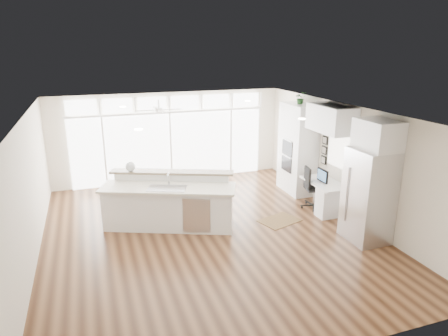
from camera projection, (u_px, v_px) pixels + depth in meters
name	position (u px, v px, depth m)	size (l,w,h in m)	color
floor	(209.00, 234.00, 8.91)	(7.00, 8.00, 0.02)	#3D2212
ceiling	(207.00, 113.00, 8.11)	(7.00, 8.00, 0.02)	white
wall_back	(170.00, 137.00, 12.12)	(7.00, 0.04, 2.70)	silver
wall_front	(302.00, 272.00, 4.90)	(7.00, 0.04, 2.70)	silver
wall_left	(28.00, 195.00, 7.42)	(0.04, 8.00, 2.70)	silver
wall_right	(347.00, 161.00, 9.60)	(0.04, 8.00, 2.70)	silver
glass_wall	(171.00, 147.00, 12.16)	(5.80, 0.06, 2.08)	white
transom_row	(169.00, 103.00, 11.77)	(5.90, 0.06, 0.40)	white
desk_window	(339.00, 150.00, 9.80)	(0.04, 0.85, 0.85)	white
ceiling_fan	(159.00, 106.00, 10.55)	(1.16, 1.16, 0.32)	white
recessed_lights	(204.00, 112.00, 8.30)	(3.40, 3.00, 0.02)	white
oven_cabinet	(298.00, 149.00, 11.15)	(0.64, 1.20, 2.50)	white
desk_nook	(324.00, 196.00, 10.04)	(0.72, 1.30, 0.76)	white
upper_cabinets	(331.00, 119.00, 9.48)	(0.64, 1.30, 0.64)	white
refrigerator	(369.00, 196.00, 8.36)	(0.76, 0.90, 2.00)	silver
fridge_cabinet	(378.00, 135.00, 8.00)	(0.64, 0.90, 0.60)	white
framed_photos	(324.00, 150.00, 10.41)	(0.06, 0.22, 0.80)	black
kitchen_island	(169.00, 202.00, 9.06)	(3.02, 1.14, 1.20)	white
rug	(279.00, 221.00, 9.53)	(0.91, 0.66, 0.01)	#3C2713
office_chair	(314.00, 188.00, 10.15)	(0.57, 0.52, 1.09)	black
fishbowl	(130.00, 166.00, 9.29)	(0.23, 0.23, 0.23)	silver
monitor	(323.00, 175.00, 9.85)	(0.07, 0.43, 0.36)	black
keyboard	(316.00, 183.00, 9.85)	(0.11, 0.29, 0.01)	white
potted_plant	(300.00, 99.00, 10.75)	(0.30, 0.33, 0.26)	#245323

